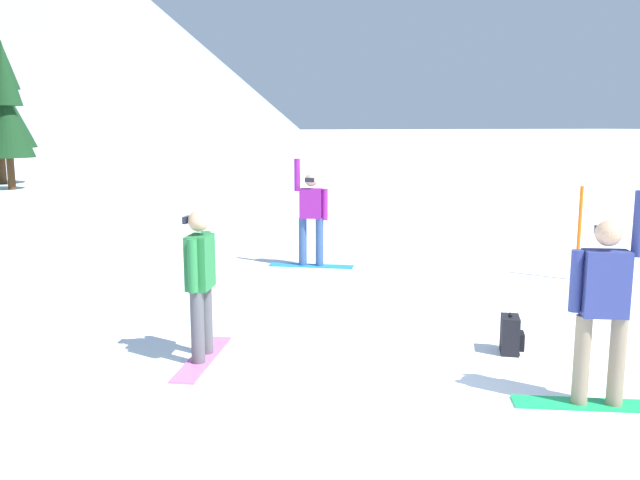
# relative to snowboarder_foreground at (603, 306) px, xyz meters

# --- Properties ---
(ground_plane) EXTENTS (800.00, 800.00, 0.00)m
(ground_plane) POSITION_rel_snowboarder_foreground_xyz_m (-2.14, 0.70, -0.97)
(ground_plane) COLOR white
(snowboarder_foreground) EXTENTS (1.50, 0.96, 2.05)m
(snowboarder_foreground) POSITION_rel_snowboarder_foreground_xyz_m (0.00, 0.00, 0.00)
(snowboarder_foreground) COLOR #19B259
(snowboarder_foreground) RESTS_ON ground_plane
(snowboarder_midground) EXTENTS (0.98, 1.46, 1.71)m
(snowboarder_midground) POSITION_rel_snowboarder_foreground_xyz_m (-3.19, 2.66, -0.07)
(snowboarder_midground) COLOR pink
(snowboarder_midground) RESTS_ON ground_plane
(snowboarder_background) EXTENTS (1.51, 1.07, 2.02)m
(snowboarder_background) POSITION_rel_snowboarder_foreground_xyz_m (-0.21, 6.93, -0.02)
(snowboarder_background) COLOR #1E8CD8
(snowboarder_background) RESTS_ON ground_plane
(backpack_black) EXTENTS (0.37, 0.38, 0.47)m
(backpack_black) POSITION_rel_snowboarder_foreground_xyz_m (0.19, 1.54, -0.76)
(backpack_black) COLOR black
(backpack_black) RESTS_ON ground_plane
(trail_marker_pole) EXTENTS (0.06, 0.06, 1.62)m
(trail_marker_pole) POSITION_rel_snowboarder_foreground_xyz_m (3.60, 4.17, -0.16)
(trail_marker_pole) COLOR orange
(trail_marker_pole) RESTS_ON ground_plane
(pine_tree_short) EXTENTS (2.04, 2.04, 6.00)m
(pine_tree_short) POSITION_rel_snowboarder_foreground_xyz_m (-6.19, 25.81, 2.29)
(pine_tree_short) COLOR #472D19
(pine_tree_short) RESTS_ON ground_plane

